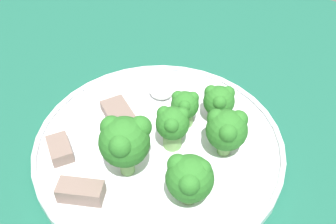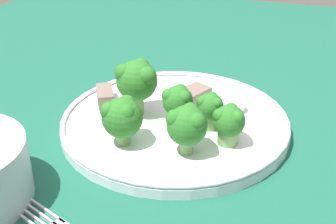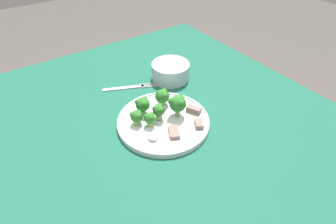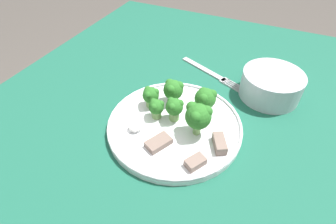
{
  "view_description": "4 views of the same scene",
  "coord_description": "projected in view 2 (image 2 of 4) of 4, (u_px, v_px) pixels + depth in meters",
  "views": [
    {
      "loc": [
        -0.2,
        0.2,
        1.1
      ],
      "look_at": [
        -0.01,
        -0.06,
        0.79
      ],
      "focal_mm": 42.0,
      "sensor_mm": 36.0,
      "label": 1
    },
    {
      "loc": [
        -0.5,
        -0.18,
        1.05
      ],
      "look_at": [
        -0.03,
        -0.03,
        0.78
      ],
      "focal_mm": 50.0,
      "sensor_mm": 36.0,
      "label": 2
    },
    {
      "loc": [
        0.49,
        -0.36,
        1.31
      ],
      "look_at": [
        -0.01,
        -0.02,
        0.8
      ],
      "focal_mm": 28.0,
      "sensor_mm": 36.0,
      "label": 3
    },
    {
      "loc": [
        0.35,
        0.12,
        1.16
      ],
      "look_at": [
        -0.02,
        -0.05,
        0.78
      ],
      "focal_mm": 28.0,
      "sensor_mm": 36.0,
      "label": 4
    }
  ],
  "objects": [
    {
      "name": "broccoli_floret_back_left",
      "position": [
        229.0,
        122.0,
        0.53
      ],
      "size": [
        0.04,
        0.04,
        0.05
      ],
      "color": "#709E56",
      "rests_on": "dinner_plate"
    },
    {
      "name": "meat_slice_front_slice",
      "position": [
        105.0,
        96.0,
        0.63
      ],
      "size": [
        0.05,
        0.04,
        0.02
      ],
      "color": "#756056",
      "rests_on": "dinner_plate"
    },
    {
      "name": "sauce_dollop",
      "position": [
        235.0,
        105.0,
        0.6
      ],
      "size": [
        0.03,
        0.03,
        0.02
      ],
      "color": "white",
      "rests_on": "dinner_plate"
    },
    {
      "name": "broccoli_floret_center_left",
      "position": [
        178.0,
        102.0,
        0.56
      ],
      "size": [
        0.04,
        0.04,
        0.05
      ],
      "color": "#709E56",
      "rests_on": "dinner_plate"
    },
    {
      "name": "broccoli_floret_front_left",
      "position": [
        137.0,
        80.0,
        0.58
      ],
      "size": [
        0.05,
        0.05,
        0.07
      ],
      "color": "#709E56",
      "rests_on": "dinner_plate"
    },
    {
      "name": "dinner_plate",
      "position": [
        175.0,
        122.0,
        0.59
      ],
      "size": [
        0.28,
        0.28,
        0.02
      ],
      "color": "white",
      "rests_on": "table"
    },
    {
      "name": "broccoli_floret_center_back",
      "position": [
        210.0,
        108.0,
        0.56
      ],
      "size": [
        0.03,
        0.03,
        0.05
      ],
      "color": "#709E56",
      "rests_on": "dinner_plate"
    },
    {
      "name": "table",
      "position": [
        154.0,
        179.0,
        0.66
      ],
      "size": [
        1.24,
        1.02,
        0.75
      ],
      "color": "#195642",
      "rests_on": "ground_plane"
    },
    {
      "name": "broccoli_floret_mid_cluster",
      "position": [
        122.0,
        117.0,
        0.52
      ],
      "size": [
        0.05,
        0.05,
        0.06
      ],
      "color": "#709E56",
      "rests_on": "dinner_plate"
    },
    {
      "name": "meat_slice_rear_slice",
      "position": [
        192.0,
        94.0,
        0.64
      ],
      "size": [
        0.06,
        0.05,
        0.01
      ],
      "color": "#756056",
      "rests_on": "dinner_plate"
    },
    {
      "name": "broccoli_floret_near_rim_left",
      "position": [
        187.0,
        124.0,
        0.51
      ],
      "size": [
        0.05,
        0.05,
        0.06
      ],
      "color": "#709E56",
      "rests_on": "dinner_plate"
    },
    {
      "name": "meat_slice_middle_slice",
      "position": [
        140.0,
        82.0,
        0.67
      ],
      "size": [
        0.04,
        0.04,
        0.02
      ],
      "color": "#756056",
      "rests_on": "dinner_plate"
    }
  ]
}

